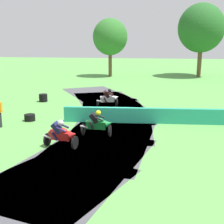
{
  "coord_description": "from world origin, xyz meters",
  "views": [
    {
      "loc": [
        2.33,
        -17.56,
        4.87
      ],
      "look_at": [
        -0.0,
        -1.15,
        0.9
      ],
      "focal_mm": 49.56,
      "sensor_mm": 36.0,
      "label": 1
    }
  ],
  "objects_px": {
    "tire_stack_mid_b": "(43,98)",
    "motorcycle_trailing_white": "(108,98)",
    "motorcycle_chase_green": "(97,124)",
    "tire_stack_mid_a": "(30,118)",
    "motorcycle_lead_red": "(61,134)"
  },
  "relations": [
    {
      "from": "motorcycle_chase_green",
      "to": "motorcycle_trailing_white",
      "type": "height_order",
      "value": "motorcycle_chase_green"
    },
    {
      "from": "motorcycle_chase_green",
      "to": "motorcycle_trailing_white",
      "type": "relative_size",
      "value": 0.98
    },
    {
      "from": "tire_stack_mid_a",
      "to": "tire_stack_mid_b",
      "type": "height_order",
      "value": "tire_stack_mid_b"
    },
    {
      "from": "tire_stack_mid_a",
      "to": "tire_stack_mid_b",
      "type": "bearing_deg",
      "value": 102.41
    },
    {
      "from": "motorcycle_trailing_white",
      "to": "tire_stack_mid_a",
      "type": "xyz_separation_m",
      "value": [
        -4.12,
        -4.47,
        -0.45
      ]
    },
    {
      "from": "motorcycle_chase_green",
      "to": "motorcycle_lead_red",
      "type": "bearing_deg",
      "value": -124.22
    },
    {
      "from": "tire_stack_mid_a",
      "to": "tire_stack_mid_b",
      "type": "distance_m",
      "value": 5.82
    },
    {
      "from": "motorcycle_trailing_white",
      "to": "tire_stack_mid_a",
      "type": "height_order",
      "value": "motorcycle_trailing_white"
    },
    {
      "from": "motorcycle_trailing_white",
      "to": "motorcycle_chase_green",
      "type": "bearing_deg",
      "value": -85.83
    },
    {
      "from": "motorcycle_lead_red",
      "to": "tire_stack_mid_b",
      "type": "height_order",
      "value": "motorcycle_lead_red"
    },
    {
      "from": "motorcycle_chase_green",
      "to": "tire_stack_mid_a",
      "type": "xyz_separation_m",
      "value": [
        -4.63,
        2.41,
        -0.46
      ]
    },
    {
      "from": "motorcycle_trailing_white",
      "to": "motorcycle_lead_red",
      "type": "bearing_deg",
      "value": -95.21
    },
    {
      "from": "tire_stack_mid_b",
      "to": "motorcycle_trailing_white",
      "type": "bearing_deg",
      "value": -12.72
    },
    {
      "from": "motorcycle_lead_red",
      "to": "motorcycle_chase_green",
      "type": "bearing_deg",
      "value": 55.78
    },
    {
      "from": "motorcycle_trailing_white",
      "to": "tire_stack_mid_b",
      "type": "bearing_deg",
      "value": 167.28
    }
  ]
}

